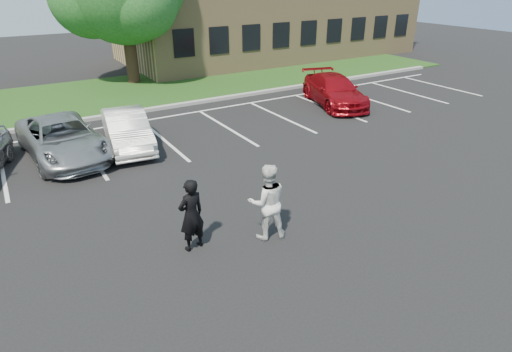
{
  "coord_description": "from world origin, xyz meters",
  "views": [
    {
      "loc": [
        -5.12,
        -7.38,
        5.93
      ],
      "look_at": [
        0.0,
        1.0,
        1.25
      ],
      "focal_mm": 30.0,
      "sensor_mm": 36.0,
      "label": 1
    }
  ],
  "objects_px": {
    "man_black_suit": "(191,215)",
    "car_red_compact": "(334,90)",
    "car_silver_minivan": "(63,139)",
    "car_white_sedan": "(127,130)",
    "man_white_shirt": "(267,202)"
  },
  "relations": [
    {
      "from": "man_white_shirt",
      "to": "car_silver_minivan",
      "type": "height_order",
      "value": "man_white_shirt"
    },
    {
      "from": "car_white_sedan",
      "to": "man_white_shirt",
      "type": "bearing_deg",
      "value": -74.03
    },
    {
      "from": "car_silver_minivan",
      "to": "car_white_sedan",
      "type": "distance_m",
      "value": 2.21
    },
    {
      "from": "car_white_sedan",
      "to": "man_black_suit",
      "type": "bearing_deg",
      "value": -87.21
    },
    {
      "from": "man_white_shirt",
      "to": "car_white_sedan",
      "type": "bearing_deg",
      "value": -63.95
    },
    {
      "from": "man_white_shirt",
      "to": "car_red_compact",
      "type": "relative_size",
      "value": 0.4
    },
    {
      "from": "man_black_suit",
      "to": "car_white_sedan",
      "type": "bearing_deg",
      "value": -105.47
    },
    {
      "from": "car_red_compact",
      "to": "man_black_suit",
      "type": "bearing_deg",
      "value": -127.76
    },
    {
      "from": "car_silver_minivan",
      "to": "car_white_sedan",
      "type": "height_order",
      "value": "car_silver_minivan"
    },
    {
      "from": "man_black_suit",
      "to": "car_red_compact",
      "type": "distance_m",
      "value": 13.39
    },
    {
      "from": "man_white_shirt",
      "to": "car_white_sedan",
      "type": "xyz_separation_m",
      "value": [
        -1.16,
        7.77,
        -0.29
      ]
    },
    {
      "from": "man_white_shirt",
      "to": "car_red_compact",
      "type": "bearing_deg",
      "value": -120.73
    },
    {
      "from": "car_silver_minivan",
      "to": "man_white_shirt",
      "type": "bearing_deg",
      "value": -72.88
    },
    {
      "from": "man_black_suit",
      "to": "car_white_sedan",
      "type": "xyz_separation_m",
      "value": [
        0.6,
        7.28,
        -0.22
      ]
    },
    {
      "from": "car_silver_minivan",
      "to": "car_white_sedan",
      "type": "xyz_separation_m",
      "value": [
        2.2,
        -0.21,
        -0.02
      ]
    }
  ]
}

